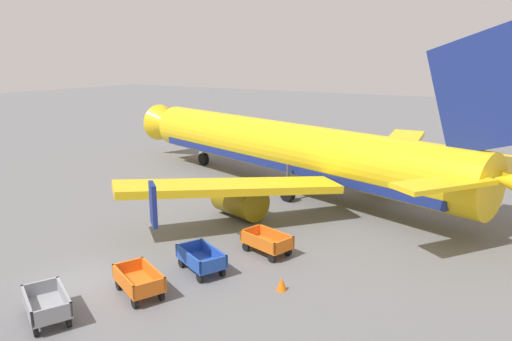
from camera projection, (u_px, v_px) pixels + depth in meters
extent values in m
plane|color=slate|center=(85.00, 282.00, 21.01)|extent=(220.00, 220.00, 0.00)
cylinder|color=yellow|center=(285.00, 147.00, 35.20)|extent=(29.78, 12.24, 3.70)
cube|color=navy|center=(285.00, 160.00, 35.43)|extent=(26.86, 11.19, 0.56)
cone|color=yellow|center=(168.00, 124.00, 47.20)|extent=(4.11, 4.40, 3.63)
cube|color=yellow|center=(232.00, 187.00, 26.97)|extent=(10.18, 11.75, 1.35)
cube|color=navy|center=(153.00, 204.00, 20.64)|extent=(0.98, 0.85, 1.90)
cylinder|color=#856D0E|center=(240.00, 200.00, 29.18)|extent=(3.67, 2.94, 2.10)
cube|color=yellow|center=(396.00, 150.00, 37.73)|extent=(3.76, 13.18, 1.35)
cube|color=navy|center=(467.00, 133.00, 39.79)|extent=(1.11, 0.30, 1.90)
cylinder|color=#856D0E|center=(370.00, 166.00, 37.94)|extent=(3.67, 2.94, 2.10)
cube|color=navy|center=(479.00, 93.00, 24.04)|extent=(5.82, 2.08, 6.88)
cube|color=yellow|center=(444.00, 184.00, 22.81)|extent=(4.45, 5.30, 0.24)
cube|color=yellow|center=(499.00, 164.00, 26.93)|extent=(1.90, 5.24, 0.24)
cylinder|color=#4C4C51|center=(203.00, 148.00, 43.21)|extent=(0.20, 0.20, 2.04)
cylinder|color=black|center=(204.00, 159.00, 43.45)|extent=(1.18, 0.75, 1.10)
cylinder|color=#4C4C51|center=(288.00, 179.00, 32.33)|extent=(0.20, 0.20, 2.04)
cylinder|color=black|center=(288.00, 193.00, 32.57)|extent=(1.18, 0.75, 1.10)
cylinder|color=#4C4C51|center=(330.00, 169.00, 35.16)|extent=(0.20, 0.20, 2.04)
cylinder|color=black|center=(329.00, 182.00, 35.40)|extent=(1.18, 0.75, 1.10)
cube|color=gray|center=(47.00, 308.00, 17.88)|extent=(2.86, 2.34, 0.08)
cube|color=gray|center=(27.00, 305.00, 17.47)|extent=(2.30, 1.17, 0.55)
cube|color=gray|center=(64.00, 296.00, 18.15)|extent=(2.30, 1.17, 0.55)
cube|color=gray|center=(41.00, 287.00, 18.79)|extent=(0.70, 1.31, 0.55)
cube|color=gray|center=(52.00, 314.00, 16.83)|extent=(0.70, 1.31, 0.55)
cylinder|color=#2D2D33|center=(39.00, 290.00, 19.36)|extent=(0.94, 0.50, 0.08)
cylinder|color=black|center=(28.00, 307.00, 18.42)|extent=(0.47, 0.33, 0.44)
cylinder|color=black|center=(58.00, 300.00, 19.01)|extent=(0.47, 0.33, 0.44)
cylinder|color=black|center=(36.00, 330.00, 16.88)|extent=(0.47, 0.33, 0.44)
cylinder|color=black|center=(69.00, 321.00, 17.47)|extent=(0.47, 0.33, 0.44)
cube|color=orange|center=(139.00, 284.00, 19.77)|extent=(2.85, 2.29, 0.08)
cube|color=orange|center=(123.00, 281.00, 19.33)|extent=(2.33, 1.10, 0.55)
cube|color=orange|center=(153.00, 273.00, 20.05)|extent=(2.33, 1.10, 0.55)
cube|color=orange|center=(128.00, 267.00, 20.65)|extent=(0.65, 1.32, 0.55)
cube|color=orange|center=(150.00, 288.00, 18.73)|extent=(0.65, 1.32, 0.55)
cylinder|color=#2D2D33|center=(124.00, 269.00, 21.22)|extent=(0.95, 0.48, 0.08)
cylinder|color=black|center=(119.00, 284.00, 20.27)|extent=(0.47, 0.32, 0.44)
cylinder|color=black|center=(144.00, 278.00, 20.89)|extent=(0.47, 0.32, 0.44)
cylinder|color=black|center=(135.00, 303.00, 18.77)|extent=(0.47, 0.32, 0.44)
cylinder|color=black|center=(161.00, 295.00, 19.39)|extent=(0.47, 0.32, 0.44)
cube|color=#234CB2|center=(201.00, 262.00, 21.89)|extent=(2.86, 2.31, 0.08)
cube|color=#234CB2|center=(188.00, 259.00, 21.47)|extent=(2.32, 1.12, 0.55)
cube|color=#234CB2|center=(213.00, 252.00, 22.17)|extent=(2.32, 1.12, 0.55)
cube|color=#234CB2|center=(189.00, 247.00, 22.79)|extent=(0.67, 1.32, 0.55)
cube|color=#234CB2|center=(214.00, 265.00, 20.85)|extent=(0.67, 1.32, 0.55)
cylinder|color=#2D2D33|center=(184.00, 250.00, 23.35)|extent=(0.94, 0.49, 0.08)
cylinder|color=black|center=(182.00, 263.00, 22.41)|extent=(0.47, 0.33, 0.44)
cylinder|color=black|center=(203.00, 257.00, 23.01)|extent=(0.47, 0.33, 0.44)
cylinder|color=black|center=(200.00, 278.00, 20.89)|extent=(0.47, 0.33, 0.44)
cylinder|color=black|center=(222.00, 271.00, 21.50)|extent=(0.47, 0.33, 0.44)
cube|color=orange|center=(267.00, 244.00, 23.92)|extent=(2.78, 2.02, 0.08)
cube|color=orange|center=(257.00, 242.00, 23.42)|extent=(2.43, 0.77, 0.55)
cube|color=orange|center=(276.00, 235.00, 24.27)|extent=(2.43, 0.77, 0.55)
cube|color=orange|center=(251.00, 232.00, 24.70)|extent=(0.47, 1.38, 0.55)
cube|color=orange|center=(284.00, 245.00, 22.99)|extent=(0.47, 1.38, 0.55)
cylinder|color=#2D2D33|center=(243.00, 235.00, 25.21)|extent=(0.98, 0.35, 0.08)
cylinder|color=black|center=(246.00, 247.00, 24.28)|extent=(0.47, 0.27, 0.44)
cylinder|color=black|center=(262.00, 241.00, 25.02)|extent=(0.47, 0.27, 0.44)
cylinder|color=black|center=(272.00, 258.00, 22.94)|extent=(0.47, 0.27, 0.44)
cylinder|color=black|center=(288.00, 252.00, 23.68)|extent=(0.47, 0.27, 0.44)
cone|color=orange|center=(282.00, 284.00, 20.17)|extent=(0.45, 0.45, 0.59)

